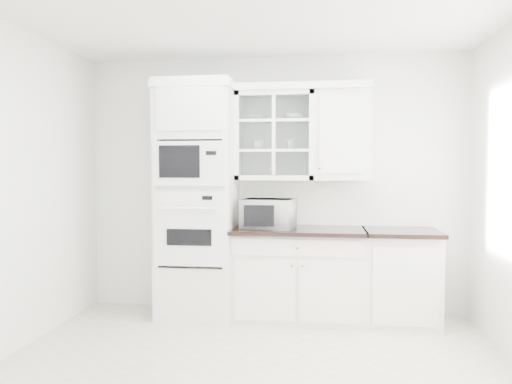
# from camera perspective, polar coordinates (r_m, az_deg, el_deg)

# --- Properties ---
(ground) EXTENTS (4.00, 3.50, 0.01)m
(ground) POSITION_cam_1_polar(r_m,az_deg,el_deg) (3.89, -0.58, -20.22)
(ground) COLOR beige
(ground) RESTS_ON ground
(room_shell) EXTENTS (4.00, 3.50, 2.70)m
(room_shell) POSITION_cam_1_polar(r_m,az_deg,el_deg) (4.01, 0.27, 6.41)
(room_shell) COLOR white
(room_shell) RESTS_ON ground
(oven_column) EXTENTS (0.76, 0.68, 2.40)m
(oven_column) POSITION_cam_1_polar(r_m,az_deg,el_deg) (5.13, -6.69, -0.88)
(oven_column) COLOR white
(oven_column) RESTS_ON ground
(base_cabinet_run) EXTENTS (1.32, 0.67, 0.92)m
(base_cabinet_run) POSITION_cam_1_polar(r_m,az_deg,el_deg) (5.11, 4.87, -9.23)
(base_cabinet_run) COLOR white
(base_cabinet_run) RESTS_ON ground
(extra_base_cabinet) EXTENTS (0.72, 0.67, 0.92)m
(extra_base_cabinet) POSITION_cam_1_polar(r_m,az_deg,el_deg) (5.16, 16.17, -9.20)
(extra_base_cabinet) COLOR white
(extra_base_cabinet) RESTS_ON ground
(upper_cabinet_glass) EXTENTS (0.80, 0.33, 0.90)m
(upper_cabinet_glass) POSITION_cam_1_polar(r_m,az_deg,el_deg) (5.16, 2.21, 6.39)
(upper_cabinet_glass) COLOR white
(upper_cabinet_glass) RESTS_ON room_shell
(upper_cabinet_solid) EXTENTS (0.55, 0.33, 0.90)m
(upper_cabinet_solid) POSITION_cam_1_polar(r_m,az_deg,el_deg) (5.14, 9.77, 6.36)
(upper_cabinet_solid) COLOR white
(upper_cabinet_solid) RESTS_ON room_shell
(crown_molding) EXTENTS (2.14, 0.38, 0.07)m
(crown_molding) POSITION_cam_1_polar(r_m,az_deg,el_deg) (5.20, 1.02, 11.74)
(crown_molding) COLOR white
(crown_molding) RESTS_ON room_shell
(countertop_microwave) EXTENTS (0.57, 0.50, 0.29)m
(countertop_microwave) POSITION_cam_1_polar(r_m,az_deg,el_deg) (5.01, 1.46, -2.46)
(countertop_microwave) COLOR white
(countertop_microwave) RESTS_ON base_cabinet_run
(bowl_a) EXTENTS (0.28, 0.28, 0.05)m
(bowl_a) POSITION_cam_1_polar(r_m,az_deg,el_deg) (5.19, 0.10, 8.44)
(bowl_a) COLOR white
(bowl_a) RESTS_ON upper_cabinet_glass
(bowl_b) EXTENTS (0.21, 0.21, 0.06)m
(bowl_b) POSITION_cam_1_polar(r_m,az_deg,el_deg) (5.14, 4.36, 8.52)
(bowl_b) COLOR white
(bowl_b) RESTS_ON upper_cabinet_glass
(cup_a) EXTENTS (0.16, 0.16, 0.10)m
(cup_a) POSITION_cam_1_polar(r_m,az_deg,el_deg) (5.18, 0.28, 5.36)
(cup_a) COLOR white
(cup_a) RESTS_ON upper_cabinet_glass
(cup_b) EXTENTS (0.14, 0.14, 0.11)m
(cup_b) POSITION_cam_1_polar(r_m,az_deg,el_deg) (5.13, 3.91, 5.43)
(cup_b) COLOR white
(cup_b) RESTS_ON upper_cabinet_glass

